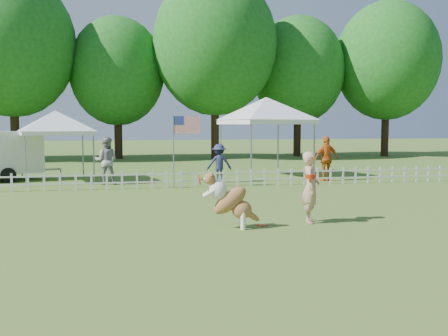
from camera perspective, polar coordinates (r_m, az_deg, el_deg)
The scene contains 16 objects.
ground at distance 10.63m, azimuth 3.43°, elevation -6.82°, with size 120.00×120.00×0.00m, color #3F6B22.
picket_fence at distance 17.36m, azimuth -2.47°, elevation -1.21°, with size 22.00×0.08×0.60m, color silver, non-canonical shape.
handler at distance 11.18m, azimuth 9.87°, elevation -2.19°, with size 0.58×0.38×1.58m, color tan.
dog at distance 10.40m, azimuth 0.79°, elevation -3.74°, with size 1.15×0.38×1.19m, color brown, non-canonical shape.
frisbee_on_turf at distance 10.85m, azimuth 4.37°, elevation -6.53°, with size 0.22×0.22×0.02m, color red.
canopy_tent_left at distance 19.99m, azimuth -18.62°, elevation 2.29°, with size 2.56×2.56×2.64m, color white, non-canonical shape.
canopy_tent_right at distance 21.04m, azimuth 4.81°, elevation 3.47°, with size 3.13×3.13×3.24m, color white, non-canonical shape.
flag_pole at distance 17.07m, azimuth -5.79°, elevation 1.88°, with size 0.96×0.10×2.51m, color gray, non-canonical shape.
spectator_a at distance 18.58m, azimuth -13.31°, elevation 0.81°, with size 0.84×0.65×1.72m, color gray.
spectator_b at distance 18.67m, azimuth -0.56°, elevation 0.53°, with size 0.93×0.54×1.44m, color navy.
spectator_c at distance 19.63m, azimuth 11.63°, elevation 1.06°, with size 1.01×0.42×1.73m, color #C95917.
tree_left at distance 32.41m, azimuth -23.03°, elevation 11.38°, with size 7.40×7.40×12.00m, color #1A5719, non-canonical shape.
tree_center_left at distance 32.67m, azimuth -12.09°, elevation 9.67°, with size 6.00×6.00×9.80m, color #1A5719, non-canonical shape.
tree_center_right at distance 31.83m, azimuth -1.05°, elevation 12.44°, with size 7.60×7.60×12.60m, color #1A5719, non-canonical shape.
tree_right at distance 34.71m, azimuth 8.44°, elevation 9.94°, with size 6.20×6.20×10.40m, color #1A5719, non-canonical shape.
tree_far_right at distance 36.33m, azimuth 18.09°, elevation 10.32°, with size 7.00×7.00×11.40m, color #1A5719, non-canonical shape.
Camera 1 is at (-2.67, -10.05, 2.18)m, focal length 40.00 mm.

